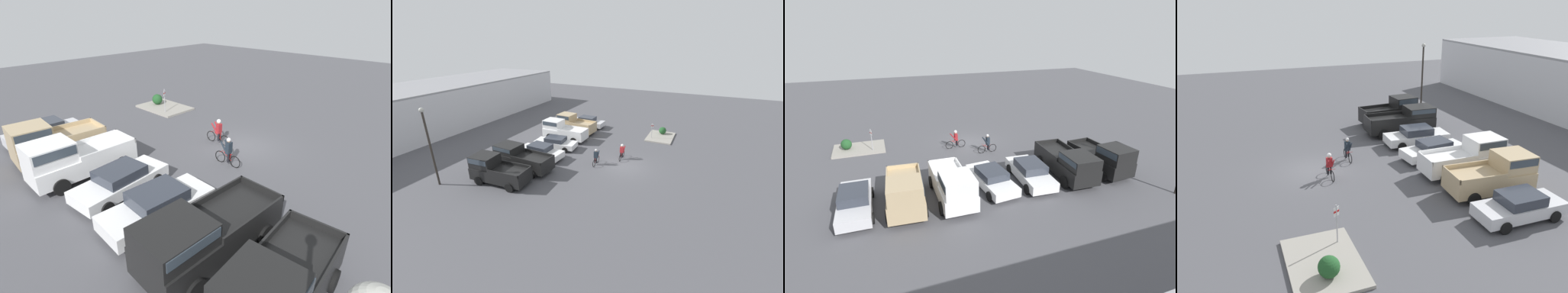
% 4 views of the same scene
% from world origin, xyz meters
% --- Properties ---
extents(ground_plane, '(80.00, 80.00, 0.00)m').
position_xyz_m(ground_plane, '(0.00, 0.00, 0.00)').
color(ground_plane, '#4C4C51').
extents(pickup_truck_0, '(2.45, 5.04, 2.32)m').
position_xyz_m(pickup_truck_0, '(-7.42, 8.86, 1.17)').
color(pickup_truck_0, black).
rests_on(pickup_truck_0, ground_plane).
extents(pickup_truck_1, '(2.44, 5.66, 2.17)m').
position_xyz_m(pickup_truck_1, '(-4.56, 8.66, 1.13)').
color(pickup_truck_1, black).
rests_on(pickup_truck_1, ground_plane).
extents(sedan_0, '(2.17, 4.84, 1.42)m').
position_xyz_m(sedan_0, '(-1.78, 8.31, 0.72)').
color(sedan_0, white).
rests_on(sedan_0, ground_plane).
extents(sedan_1, '(2.30, 4.75, 1.30)m').
position_xyz_m(sedan_1, '(1.02, 8.22, 0.66)').
color(sedan_1, white).
rests_on(sedan_1, ground_plane).
extents(pickup_truck_2, '(2.23, 5.27, 2.27)m').
position_xyz_m(pickup_truck_2, '(3.82, 9.12, 1.16)').
color(pickup_truck_2, white).
rests_on(pickup_truck_2, ground_plane).
extents(pickup_truck_3, '(2.54, 4.97, 2.30)m').
position_xyz_m(pickup_truck_3, '(6.65, 8.99, 1.17)').
color(pickup_truck_3, tan).
rests_on(pickup_truck_3, ground_plane).
extents(sedan_2, '(2.03, 4.61, 1.42)m').
position_xyz_m(sedan_2, '(9.42, 8.30, 0.71)').
color(sedan_2, silver).
rests_on(sedan_2, ground_plane).
extents(cyclist_0, '(1.80, 0.46, 1.64)m').
position_xyz_m(cyclist_0, '(1.43, 0.73, 0.83)').
color(cyclist_0, black).
rests_on(cyclist_0, ground_plane).
extents(cyclist_1, '(1.69, 0.46, 1.64)m').
position_xyz_m(cyclist_1, '(-0.82, 2.58, 0.80)').
color(cyclist_1, black).
rests_on(cyclist_1, ground_plane).
extents(fire_lane_sign, '(0.15, 0.28, 2.03)m').
position_xyz_m(fire_lane_sign, '(8.29, -0.75, 1.23)').
color(fire_lane_sign, '#9E9EA3').
rests_on(fire_lane_sign, ground_plane).
extents(curb_island, '(4.23, 3.01, 0.15)m').
position_xyz_m(curb_island, '(9.40, -1.65, 0.07)').
color(curb_island, gray).
rests_on(curb_island, ground_plane).
extents(shrub, '(0.89, 0.89, 0.89)m').
position_xyz_m(shrub, '(10.37, -1.68, 0.59)').
color(shrub, '#1E4C23').
rests_on(shrub, curb_island).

